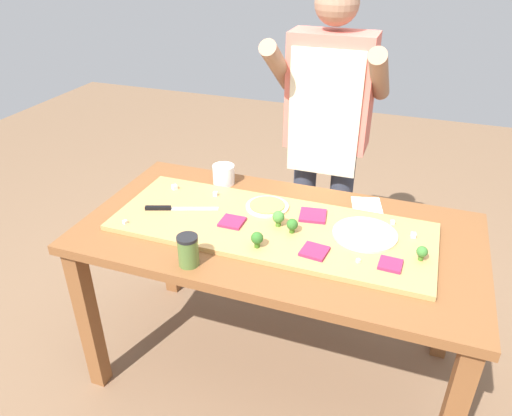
{
  "coord_description": "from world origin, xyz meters",
  "views": [
    {
      "loc": [
        0.48,
        -1.59,
        1.84
      ],
      "look_at": [
        -0.11,
        0.02,
        0.86
      ],
      "focal_mm": 33.84,
      "sensor_mm": 36.0,
      "label": 1
    }
  ],
  "objects_px": {
    "cheese_crumble_d": "(215,194)",
    "sauce_jar": "(188,251)",
    "prep_table": "(278,250)",
    "cheese_crumble_a": "(174,187)",
    "pizza_whole_pesto_green": "(267,206)",
    "pizza_slice_near_left": "(313,215)",
    "broccoli_floret_front_mid": "(292,225)",
    "pizza_slice_far_right": "(314,251)",
    "cheese_crumble_c": "(358,261)",
    "broccoli_floret_back_right": "(257,238)",
    "cook_center": "(327,127)",
    "cheese_crumble_e": "(392,222)",
    "chefs_knife": "(171,208)",
    "cheese_crumble_b": "(413,235)",
    "pizza_slice_near_right": "(232,222)",
    "broccoli_floret_back_left": "(278,217)",
    "recipe_note": "(367,206)",
    "pizza_whole_white_garlic": "(365,234)",
    "cheese_crumble_f": "(125,222)",
    "broccoli_floret_center_right": "(422,252)",
    "pizza_slice_center": "(390,264)",
    "flour_cup": "(224,176)"
  },
  "relations": [
    {
      "from": "cheese_crumble_c",
      "to": "cheese_crumble_d",
      "type": "xyz_separation_m",
      "value": [
        -0.69,
        0.29,
        0.0
      ]
    },
    {
      "from": "cook_center",
      "to": "cheese_crumble_b",
      "type": "bearing_deg",
      "value": -50.17
    },
    {
      "from": "cheese_crumble_f",
      "to": "recipe_note",
      "type": "height_order",
      "value": "cheese_crumble_f"
    },
    {
      "from": "prep_table",
      "to": "pizza_slice_near_right",
      "type": "bearing_deg",
      "value": -164.25
    },
    {
      "from": "sauce_jar",
      "to": "pizza_whole_pesto_green",
      "type": "bearing_deg",
      "value": 72.2
    },
    {
      "from": "cheese_crumble_d",
      "to": "recipe_note",
      "type": "height_order",
      "value": "cheese_crumble_d"
    },
    {
      "from": "cheese_crumble_b",
      "to": "cheese_crumble_f",
      "type": "relative_size",
      "value": 1.25
    },
    {
      "from": "cheese_crumble_d",
      "to": "cheese_crumble_e",
      "type": "xyz_separation_m",
      "value": [
        0.78,
        0.02,
        -0.0
      ]
    },
    {
      "from": "pizza_whole_pesto_green",
      "to": "pizza_slice_near_right",
      "type": "distance_m",
      "value": 0.19
    },
    {
      "from": "broccoli_floret_center_right",
      "to": "cheese_crumble_a",
      "type": "xyz_separation_m",
      "value": [
        -1.1,
        0.19,
        -0.02
      ]
    },
    {
      "from": "pizza_whole_pesto_green",
      "to": "pizza_slice_far_right",
      "type": "distance_m",
      "value": 0.37
    },
    {
      "from": "pizza_slice_center",
      "to": "cheese_crumble_c",
      "type": "relative_size",
      "value": 6.42
    },
    {
      "from": "broccoli_floret_front_mid",
      "to": "cheese_crumble_d",
      "type": "bearing_deg",
      "value": 156.63
    },
    {
      "from": "pizza_whole_white_garlic",
      "to": "recipe_note",
      "type": "height_order",
      "value": "pizza_whole_white_garlic"
    },
    {
      "from": "cheese_crumble_b",
      "to": "cheese_crumble_f",
      "type": "distance_m",
      "value": 1.15
    },
    {
      "from": "chefs_knife",
      "to": "pizza_slice_near_left",
      "type": "bearing_deg",
      "value": 14.17
    },
    {
      "from": "pizza_whole_pesto_green",
      "to": "chefs_knife",
      "type": "bearing_deg",
      "value": -158.0
    },
    {
      "from": "pizza_slice_near_right",
      "to": "pizza_slice_far_right",
      "type": "relative_size",
      "value": 1.0
    },
    {
      "from": "cook_center",
      "to": "pizza_slice_center",
      "type": "bearing_deg",
      "value": -62.24
    },
    {
      "from": "cheese_crumble_b",
      "to": "cook_center",
      "type": "xyz_separation_m",
      "value": [
        -0.48,
        0.58,
        0.18
      ]
    },
    {
      "from": "broccoli_floret_back_right",
      "to": "cook_center",
      "type": "xyz_separation_m",
      "value": [
        0.07,
        0.85,
        0.15
      ]
    },
    {
      "from": "cheese_crumble_d",
      "to": "sauce_jar",
      "type": "height_order",
      "value": "sauce_jar"
    },
    {
      "from": "prep_table",
      "to": "pizza_slice_near_left",
      "type": "bearing_deg",
      "value": 43.92
    },
    {
      "from": "sauce_jar",
      "to": "cheese_crumble_c",
      "type": "bearing_deg",
      "value": 18.37
    },
    {
      "from": "pizza_slice_near_left",
      "to": "cheese_crumble_d",
      "type": "xyz_separation_m",
      "value": [
        -0.46,
        0.03,
        0.0
      ]
    },
    {
      "from": "broccoli_floret_front_mid",
      "to": "cheese_crumble_a",
      "type": "height_order",
      "value": "broccoli_floret_front_mid"
    },
    {
      "from": "pizza_whole_white_garlic",
      "to": "pizza_slice_near_left",
      "type": "height_order",
      "value": "pizza_whole_white_garlic"
    },
    {
      "from": "pizza_whole_pesto_green",
      "to": "pizza_slice_near_left",
      "type": "relative_size",
      "value": 1.7
    },
    {
      "from": "prep_table",
      "to": "cheese_crumble_a",
      "type": "bearing_deg",
      "value": 166.24
    },
    {
      "from": "pizza_slice_near_left",
      "to": "broccoli_floret_back_left",
      "type": "xyz_separation_m",
      "value": [
        -0.12,
        -0.12,
        0.03
      ]
    },
    {
      "from": "broccoli_floret_back_right",
      "to": "broccoli_floret_back_left",
      "type": "relative_size",
      "value": 0.97
    },
    {
      "from": "broccoli_floret_center_right",
      "to": "cheese_crumble_e",
      "type": "relative_size",
      "value": 3.55
    },
    {
      "from": "pizza_slice_near_left",
      "to": "broccoli_floret_back_left",
      "type": "relative_size",
      "value": 1.64
    },
    {
      "from": "pizza_whole_pesto_green",
      "to": "broccoli_floret_back_left",
      "type": "xyz_separation_m",
      "value": [
        0.09,
        -0.12,
        0.03
      ]
    },
    {
      "from": "pizza_whole_white_garlic",
      "to": "cheese_crumble_e",
      "type": "relative_size",
      "value": 15.62
    },
    {
      "from": "broccoli_floret_back_right",
      "to": "recipe_note",
      "type": "height_order",
      "value": "broccoli_floret_back_right"
    },
    {
      "from": "pizza_slice_near_left",
      "to": "sauce_jar",
      "type": "xyz_separation_m",
      "value": [
        -0.35,
        -0.45,
        0.03
      ]
    },
    {
      "from": "cheese_crumble_c",
      "to": "flour_cup",
      "type": "distance_m",
      "value": 0.85
    },
    {
      "from": "chefs_knife",
      "to": "cheese_crumble_b",
      "type": "distance_m",
      "value": 1.0
    },
    {
      "from": "broccoli_floret_back_right",
      "to": "broccoli_floret_center_right",
      "type": "bearing_deg",
      "value": 11.89
    },
    {
      "from": "broccoli_floret_back_left",
      "to": "recipe_note",
      "type": "bearing_deg",
      "value": 45.53
    },
    {
      "from": "sauce_jar",
      "to": "broccoli_floret_front_mid",
      "type": "bearing_deg",
      "value": 45.07
    },
    {
      "from": "pizza_whole_pesto_green",
      "to": "sauce_jar",
      "type": "xyz_separation_m",
      "value": [
        -0.15,
        -0.45,
        0.03
      ]
    },
    {
      "from": "pizza_slice_far_right",
      "to": "pizza_slice_center",
      "type": "height_order",
      "value": "same"
    },
    {
      "from": "chefs_knife",
      "to": "cheese_crumble_f",
      "type": "xyz_separation_m",
      "value": [
        -0.12,
        -0.17,
        0.0
      ]
    },
    {
      "from": "pizza_whole_pesto_green",
      "to": "cheese_crumble_e",
      "type": "relative_size",
      "value": 11.44
    },
    {
      "from": "cheese_crumble_f",
      "to": "cheese_crumble_e",
      "type": "bearing_deg",
      "value": 19.68
    },
    {
      "from": "pizza_whole_pesto_green",
      "to": "cheese_crumble_f",
      "type": "distance_m",
      "value": 0.6
    },
    {
      "from": "pizza_slice_near_left",
      "to": "cheese_crumble_b",
      "type": "relative_size",
      "value": 5.68
    },
    {
      "from": "pizza_whole_pesto_green",
      "to": "cheese_crumble_a",
      "type": "height_order",
      "value": "cheese_crumble_a"
    }
  ]
}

